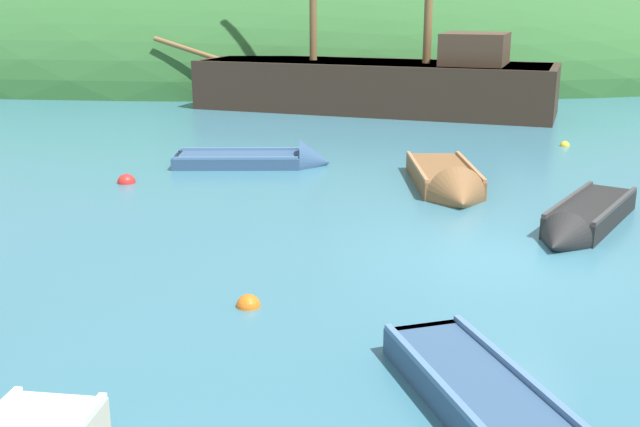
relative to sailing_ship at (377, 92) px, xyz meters
The scene contains 9 objects.
ground_plane 16.84m from the sailing_ship, 85.52° to the right, with size 120.00×120.00×0.00m, color teal.
shore_hill 13.33m from the sailing_ship, 119.17° to the left, with size 54.95×18.57×11.66m, color #2D602D.
sailing_ship is the anchor object (origin of this frame).
rowboat_outer_left 15.44m from the sailing_ship, 78.02° to the right, with size 2.82×3.72×0.89m.
rowboat_far 10.29m from the sailing_ship, 107.90° to the right, with size 3.99×1.40×1.20m.
rowboat_outer_right 12.31m from the sailing_ship, 84.88° to the right, with size 1.45×3.96×1.23m.
buoy_orange 19.05m from the sailing_ship, 97.55° to the right, with size 0.34×0.34×0.34m, color orange.
buoy_red 13.32m from the sailing_ship, 117.88° to the right, with size 0.42×0.42×0.42m, color red.
buoy_yellow 8.61m from the sailing_ship, 53.06° to the right, with size 0.28×0.28×0.28m, color yellow.
Camera 1 is at (-2.50, -11.72, 4.10)m, focal length 42.28 mm.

